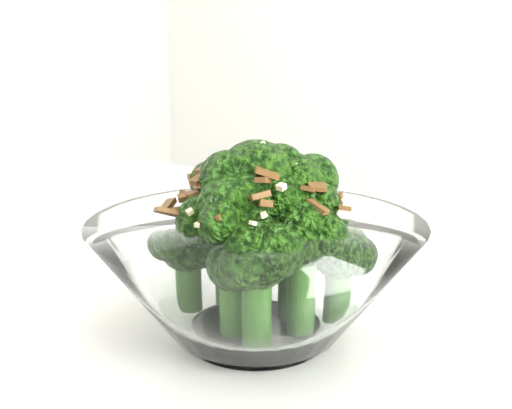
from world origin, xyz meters
The scene contains 1 object.
broccoli_dish centered at (-0.20, 0.10, 0.80)m, with size 0.20×0.20×0.12m.
Camera 1 is at (0.03, -0.23, 0.94)m, focal length 50.00 mm.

